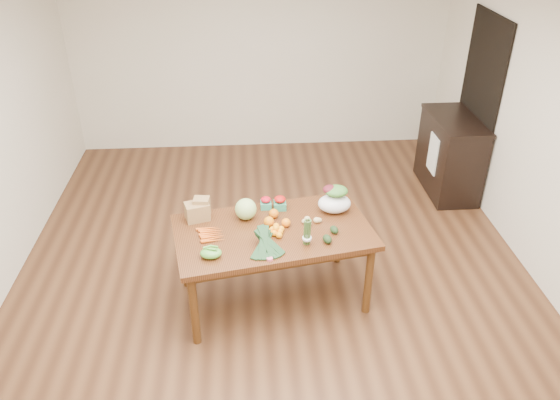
{
  "coord_description": "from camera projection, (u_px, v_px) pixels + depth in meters",
  "views": [
    {
      "loc": [
        -0.24,
        -4.22,
        3.36
      ],
      "look_at": [
        0.06,
        0.0,
        0.83
      ],
      "focal_mm": 35.0,
      "sensor_mm": 36.0,
      "label": 1
    }
  ],
  "objects": [
    {
      "name": "cabinet",
      "position": [
        450.0,
        155.0,
        6.55
      ],
      "size": [
        0.52,
        1.02,
        0.94
      ],
      "primitive_type": "cube",
      "color": "black",
      "rests_on": "floor"
    },
    {
      "name": "salad_bag",
      "position": [
        335.0,
        200.0,
        4.86
      ],
      "size": [
        0.33,
        0.27,
        0.23
      ],
      "primitive_type": null,
      "rotation": [
        0.0,
        0.0,
        0.18
      ],
      "color": "white",
      "rests_on": "dining_table"
    },
    {
      "name": "paper_bag",
      "position": [
        197.0,
        210.0,
        4.76
      ],
      "size": [
        0.31,
        0.27,
        0.19
      ],
      "primitive_type": null,
      "rotation": [
        0.0,
        0.0,
        0.18
      ],
      "color": "#9B7F45",
      "rests_on": "dining_table"
    },
    {
      "name": "doorway_dark",
      "position": [
        478.0,
        106.0,
        6.34
      ],
      "size": [
        0.02,
        1.0,
        2.1
      ],
      "primitive_type": "cube",
      "color": "black",
      "rests_on": "floor"
    },
    {
      "name": "orange_a",
      "position": [
        269.0,
        222.0,
        4.69
      ],
      "size": [
        0.09,
        0.09,
        0.09
      ],
      "primitive_type": "sphere",
      "color": "orange",
      "rests_on": "dining_table"
    },
    {
      "name": "snap_pea_bag",
      "position": [
        211.0,
        253.0,
        4.31
      ],
      "size": [
        0.17,
        0.13,
        0.08
      ],
      "primitive_type": "ellipsoid",
      "color": "#5CAF3B",
      "rests_on": "dining_table"
    },
    {
      "name": "room_walls",
      "position": [
        273.0,
        148.0,
        4.66
      ],
      "size": [
        5.02,
        6.02,
        2.7
      ],
      "color": "silver",
      "rests_on": "floor"
    },
    {
      "name": "strawberry_basket_b",
      "position": [
        280.0,
        204.0,
        4.94
      ],
      "size": [
        0.13,
        0.13,
        0.1
      ],
      "primitive_type": null,
      "rotation": [
        0.0,
        0.0,
        0.18
      ],
      "color": "#BA160C",
      "rests_on": "dining_table"
    },
    {
      "name": "potato_e",
      "position": [
        319.0,
        220.0,
        4.75
      ],
      "size": [
        0.05,
        0.04,
        0.04
      ],
      "primitive_type": "ellipsoid",
      "color": "tan",
      "rests_on": "dining_table"
    },
    {
      "name": "asparagus_bundle",
      "position": [
        307.0,
        232.0,
        4.41
      ],
      "size": [
        0.1,
        0.13,
        0.26
      ],
      "primitive_type": null,
      "rotation": [
        0.15,
        0.0,
        0.18
      ],
      "color": "#4D7736",
      "rests_on": "dining_table"
    },
    {
      "name": "cabbage",
      "position": [
        246.0,
        209.0,
        4.77
      ],
      "size": [
        0.19,
        0.19,
        0.19
      ],
      "primitive_type": "sphere",
      "color": "#9DC370",
      "rests_on": "dining_table"
    },
    {
      "name": "dining_table",
      "position": [
        273.0,
        265.0,
        4.85
      ],
      "size": [
        1.81,
        1.21,
        0.75
      ],
      "primitive_type": "cube",
      "rotation": [
        0.0,
        0.0,
        0.18
      ],
      "color": "#572F14",
      "rests_on": "floor"
    },
    {
      "name": "strawberry_basket_a",
      "position": [
        266.0,
        204.0,
        4.95
      ],
      "size": [
        0.11,
        0.11,
        0.09
      ],
      "primitive_type": null,
      "rotation": [
        0.0,
        0.0,
        0.18
      ],
      "color": "red",
      "rests_on": "dining_table"
    },
    {
      "name": "kale_bunch",
      "position": [
        267.0,
        245.0,
        4.34
      ],
      "size": [
        0.39,
        0.45,
        0.16
      ],
      "primitive_type": null,
      "rotation": [
        0.0,
        0.0,
        0.18
      ],
      "color": "#16331C",
      "rests_on": "dining_table"
    },
    {
      "name": "dish_towel",
      "position": [
        433.0,
        154.0,
        6.39
      ],
      "size": [
        0.02,
        0.28,
        0.45
      ],
      "primitive_type": "cube",
      "color": "white",
      "rests_on": "cabinet"
    },
    {
      "name": "orange_c",
      "position": [
        286.0,
        223.0,
        4.69
      ],
      "size": [
        0.08,
        0.08,
        0.08
      ],
      "primitive_type": "sphere",
      "color": "orange",
      "rests_on": "dining_table"
    },
    {
      "name": "mandarin_cluster",
      "position": [
        276.0,
        230.0,
        4.59
      ],
      "size": [
        0.21,
        0.21,
        0.09
      ],
      "primitive_type": null,
      "rotation": [
        0.0,
        0.0,
        0.18
      ],
      "color": "orange",
      "rests_on": "dining_table"
    },
    {
      "name": "potato_d",
      "position": [
        307.0,
        219.0,
        4.77
      ],
      "size": [
        0.05,
        0.05,
        0.05
      ],
      "primitive_type": "ellipsoid",
      "color": "#D2B679",
      "rests_on": "dining_table"
    },
    {
      "name": "avocado_a",
      "position": [
        327.0,
        239.0,
        4.49
      ],
      "size": [
        0.1,
        0.12,
        0.07
      ],
      "primitive_type": "ellipsoid",
      "rotation": [
        0.0,
        0.0,
        0.3
      ],
      "color": "black",
      "rests_on": "dining_table"
    },
    {
      "name": "carrots",
      "position": [
        211.0,
        234.0,
        4.58
      ],
      "size": [
        0.26,
        0.28,
        0.03
      ],
      "primitive_type": null,
      "rotation": [
        0.0,
        0.0,
        0.18
      ],
      "color": "#D95212",
      "rests_on": "dining_table"
    },
    {
      "name": "floor",
      "position": [
        274.0,
        273.0,
        5.35
      ],
      "size": [
        6.0,
        6.0,
        0.0
      ],
      "primitive_type": "plane",
      "color": "brown",
      "rests_on": "ground"
    },
    {
      "name": "orange_b",
      "position": [
        274.0,
        214.0,
        4.81
      ],
      "size": [
        0.09,
        0.09,
        0.09
      ],
      "primitive_type": "sphere",
      "color": "#E1580D",
      "rests_on": "dining_table"
    },
    {
      "name": "potato_c",
      "position": [
        317.0,
        220.0,
        4.75
      ],
      "size": [
        0.06,
        0.05,
        0.05
      ],
      "primitive_type": "ellipsoid",
      "color": "#DCBF7F",
      "rests_on": "dining_table"
    },
    {
      "name": "potato_a",
      "position": [
        304.0,
        221.0,
        4.74
      ],
      "size": [
        0.05,
        0.04,
        0.04
      ],
      "primitive_type": "ellipsoid",
      "color": "tan",
      "rests_on": "dining_table"
    },
    {
      "name": "potato_b",
      "position": [
        309.0,
        224.0,
        4.71
      ],
      "size": [
        0.05,
        0.04,
        0.04
      ],
      "primitive_type": "ellipsoid",
      "color": "tan",
      "rests_on": "dining_table"
    },
    {
      "name": "avocado_b",
      "position": [
        334.0,
        230.0,
        4.61
      ],
      "size": [
        0.09,
        0.11,
        0.06
      ],
      "primitive_type": "ellipsoid",
      "rotation": [
        0.0,
        0.0,
        0.3
      ],
      "color": "black",
      "rests_on": "dining_table"
    }
  ]
}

